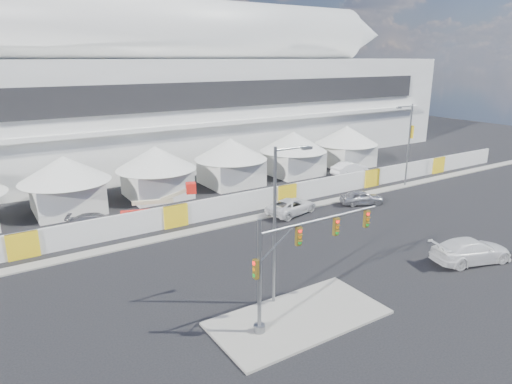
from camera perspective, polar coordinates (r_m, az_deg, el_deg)
ground at (r=32.37m, az=10.57°, el=-9.90°), size 160.00×160.00×0.00m
median_island at (r=26.87m, az=5.37°, el=-15.38°), size 10.00×5.00×0.15m
far_curb at (r=54.17m, az=17.09°, el=0.57°), size 80.00×1.20×0.12m
stadium at (r=68.90m, az=-7.91°, el=12.35°), size 80.00×24.80×21.98m
tent_row at (r=50.63m, az=-7.62°, el=3.69°), size 53.40×8.40×5.40m
hoarding_fence at (r=45.97m, az=3.82°, el=-0.28°), size 70.00×0.25×2.00m
scaffold_tower at (r=87.70m, az=16.91°, el=10.40°), size 4.40×4.40×12.00m
sedan_silver at (r=46.95m, az=13.07°, el=-0.67°), size 3.30×4.63×1.46m
pickup_curb at (r=43.15m, az=4.48°, el=-1.77°), size 3.65×5.81×1.50m
pickup_near at (r=36.55m, az=25.30°, el=-6.62°), size 3.99×6.45×1.74m
lot_car_a at (r=58.58m, az=11.61°, el=2.90°), size 1.75×4.96×1.63m
lot_car_c at (r=41.51m, az=-19.34°, el=-3.51°), size 3.67×5.19×1.40m
traffic_mast at (r=24.73m, az=4.29°, el=-8.66°), size 8.49×0.62×6.38m
streetlight_median at (r=26.10m, az=2.79°, el=-2.94°), size 2.61×0.26×9.42m
streetlight_curb at (r=54.00m, az=18.46°, el=6.25°), size 2.77×0.62×9.35m
boom_lift at (r=42.01m, az=-13.42°, el=-2.45°), size 6.97×2.53×3.42m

